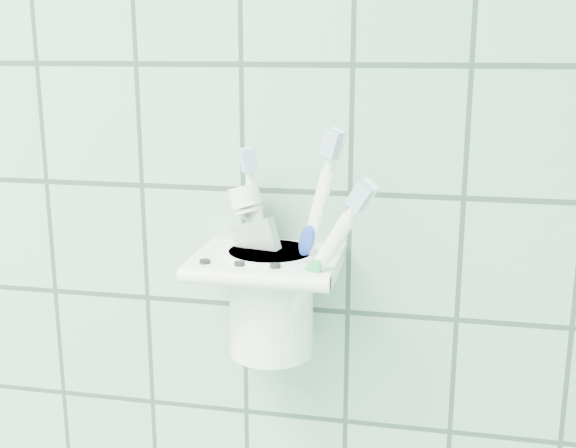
# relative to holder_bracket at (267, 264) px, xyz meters

# --- Properties ---
(holder_bracket) EXTENTS (0.13, 0.11, 0.04)m
(holder_bracket) POSITION_rel_holder_bracket_xyz_m (0.00, 0.00, 0.00)
(holder_bracket) COLOR white
(holder_bracket) RESTS_ON wall_back
(cup) EXTENTS (0.09, 0.09, 0.10)m
(cup) POSITION_rel_holder_bracket_xyz_m (0.00, 0.00, -0.03)
(cup) COLOR white
(cup) RESTS_ON holder_bracket
(toothbrush_pink) EXTENTS (0.04, 0.02, 0.18)m
(toothbrush_pink) POSITION_rel_holder_bracket_xyz_m (0.00, 0.02, 0.01)
(toothbrush_pink) COLOR white
(toothbrush_pink) RESTS_ON cup
(toothbrush_blue) EXTENTS (0.06, 0.03, 0.21)m
(toothbrush_blue) POSITION_rel_holder_bracket_xyz_m (0.01, 0.01, 0.03)
(toothbrush_blue) COLOR white
(toothbrush_blue) RESTS_ON cup
(toothbrush_orange) EXTENTS (0.10, 0.07, 0.19)m
(toothbrush_orange) POSITION_rel_holder_bracket_xyz_m (0.00, -0.00, 0.02)
(toothbrush_orange) COLOR white
(toothbrush_orange) RESTS_ON cup
(toothpaste_tube) EXTENTS (0.07, 0.04, 0.16)m
(toothpaste_tube) POSITION_rel_holder_bracket_xyz_m (0.02, -0.00, 0.01)
(toothpaste_tube) COLOR silver
(toothpaste_tube) RESTS_ON cup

